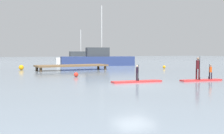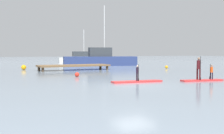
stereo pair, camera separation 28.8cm
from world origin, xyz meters
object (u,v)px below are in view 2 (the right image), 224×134
(paddleboard_near, at_px, (137,81))
(mooring_buoy_mid, at_px, (77,75))
(paddler_child_solo, at_px, (138,72))
(paddler_child_front, at_px, (211,71))
(paddleboard_far, at_px, (202,80))
(paddler_adult, at_px, (199,67))
(mooring_buoy_far, at_px, (24,67))
(motor_boat_small_navy, at_px, (80,59))
(fishing_boat_white_large, at_px, (100,60))
(mooring_buoy_near, at_px, (166,67))

(paddleboard_near, distance_m, mooring_buoy_mid, 6.16)
(paddler_child_solo, bearing_deg, paddler_child_front, -16.16)
(paddleboard_far, height_order, paddler_adult, paddler_adult)
(paddler_adult, height_order, mooring_buoy_mid, paddler_adult)
(mooring_buoy_far, bearing_deg, paddler_adult, -64.22)
(paddleboard_far, distance_m, mooring_buoy_far, 20.65)
(motor_boat_small_navy, distance_m, mooring_buoy_mid, 31.29)
(paddleboard_near, distance_m, mooring_buoy_far, 17.74)
(paddleboard_near, height_order, paddler_child_solo, paddler_child_solo)
(motor_boat_small_navy, height_order, mooring_buoy_mid, motor_boat_small_navy)
(paddleboard_near, xyz_separation_m, paddler_child_solo, (0.01, -0.01, 0.63))
(paddleboard_near, bearing_deg, motor_boat_small_navy, 76.04)
(fishing_boat_white_large, relative_size, motor_boat_small_navy, 1.37)
(fishing_boat_white_large, bearing_deg, paddler_child_solo, -108.19)
(paddler_adult, distance_m, paddler_child_front, 1.09)
(paddler_adult, xyz_separation_m, mooring_buoy_far, (-8.90, 18.43, -0.70))
(motor_boat_small_navy, bearing_deg, paddler_adult, -97.08)
(fishing_boat_white_large, distance_m, mooring_buoy_near, 11.30)
(paddleboard_far, relative_size, mooring_buoy_far, 5.55)
(paddleboard_far, height_order, mooring_buoy_far, mooring_buoy_far)
(paddler_child_solo, relative_size, mooring_buoy_far, 1.92)
(paddler_adult, bearing_deg, motor_boat_small_navy, 82.92)
(paddleboard_near, height_order, mooring_buoy_far, mooring_buoy_far)
(fishing_boat_white_large, bearing_deg, mooring_buoy_far, -157.14)
(paddler_child_front, xyz_separation_m, mooring_buoy_near, (6.54, 13.33, -0.48))
(paddler_child_solo, xyz_separation_m, mooring_buoy_far, (-4.71, 17.11, -0.40))
(paddleboard_far, bearing_deg, motor_boat_small_navy, 83.39)
(fishing_boat_white_large, height_order, motor_boat_small_navy, fishing_boat_white_large)
(paddler_child_solo, height_order, paddler_child_front, paddler_child_solo)
(paddleboard_far, xyz_separation_m, mooring_buoy_far, (-9.20, 18.49, 0.24))
(paddler_child_solo, distance_m, paddleboard_far, 4.73)
(paddler_child_front, height_order, mooring_buoy_near, paddler_child_front)
(mooring_buoy_near, bearing_deg, mooring_buoy_mid, -156.55)
(mooring_buoy_near, distance_m, mooring_buoy_far, 17.30)
(paddler_adult, relative_size, mooring_buoy_mid, 4.42)
(paddleboard_near, bearing_deg, mooring_buoy_far, 105.39)
(paddler_child_front, height_order, motor_boat_small_navy, motor_boat_small_navy)
(paddleboard_far, xyz_separation_m, mooring_buoy_near, (7.27, 13.19, 0.14))
(motor_boat_small_navy, bearing_deg, paddler_child_front, -95.45)
(paddleboard_near, relative_size, mooring_buoy_far, 6.26)
(paddleboard_far, bearing_deg, mooring_buoy_mid, 133.33)
(paddleboard_near, relative_size, fishing_boat_white_large, 0.32)
(mooring_buoy_near, xyz_separation_m, mooring_buoy_mid, (-13.99, -6.07, -0.00))
(paddleboard_far, xyz_separation_m, paddler_child_front, (0.73, -0.14, 0.62))
(paddler_child_front, bearing_deg, motor_boat_small_navy, 84.55)
(paddler_child_solo, height_order, mooring_buoy_mid, paddler_child_solo)
(paddleboard_near, height_order, paddleboard_far, same)
(motor_boat_small_navy, xyz_separation_m, mooring_buoy_near, (3.05, -23.24, -0.64))
(paddler_adult, distance_m, mooring_buoy_far, 20.48)
(paddleboard_far, distance_m, motor_boat_small_navy, 36.69)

